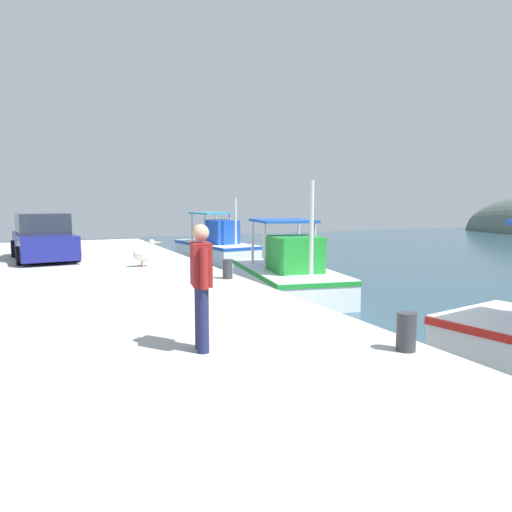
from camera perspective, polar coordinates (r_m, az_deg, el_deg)
The scene contains 8 objects.
quay_pier at distance 8.21m, azimuth -24.92°, elevation -10.94°, with size 36.00×10.00×0.80m, color #B2B2AD.
fishing_boat_nearest at distance 22.47m, azimuth -4.72°, elevation 1.05°, with size 5.42×2.55×2.90m.
fishing_boat_second at distance 14.23m, azimuth 3.83°, elevation -2.24°, with size 5.49×3.06×3.30m.
pelican at distance 14.94m, azimuth -13.17°, elevation 0.27°, with size 0.43×0.96×0.82m.
fisherman_standing at distance 6.37m, azimuth -6.48°, elevation -3.00°, with size 0.61×0.31×1.68m.
parked_car at distance 17.92m, azimuth -23.81°, elevation 1.91°, with size 4.24×2.16×1.57m.
mooring_bollard_nearest at distance 12.37m, azimuth -3.38°, elevation -1.54°, with size 0.25×0.25×0.50m, color #333338.
mooring_bollard_second at distance 6.76m, azimuth 17.32°, elevation -8.53°, with size 0.26×0.26×0.51m, color #333338.
Camera 1 is at (7.86, -4.83, 2.78)m, focal length 33.87 mm.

